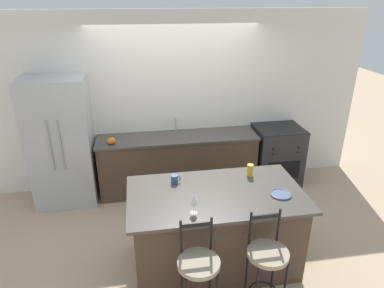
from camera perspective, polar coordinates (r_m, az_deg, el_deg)
ground_plane at (r=5.32m, az=-1.77°, el=-9.10°), size 18.00×18.00×0.00m
wall_back at (r=5.34m, az=-2.90°, el=7.01°), size 6.00×0.07×2.70m
back_counter at (r=5.40m, az=-2.34°, el=-3.05°), size 2.44×0.63×0.90m
sink_faucet at (r=5.33m, az=-2.69°, el=3.50°), size 0.02×0.13×0.22m
kitchen_island at (r=3.95m, az=3.86°, el=-13.90°), size 1.88×1.05×0.94m
refrigerator at (r=5.23m, az=-20.92°, el=0.27°), size 0.85×0.69×1.88m
oven_range at (r=5.75m, az=13.87°, el=-1.77°), size 0.73×0.66×0.95m
bar_stool_near at (r=3.27m, az=1.09°, el=-20.61°), size 0.38×0.38×1.08m
bar_stool_far at (r=3.43m, az=12.33°, el=-18.74°), size 0.38×0.38×1.08m
dinner_plate at (r=3.75m, az=14.60°, el=-8.12°), size 0.22×0.22×0.02m
wine_glass at (r=3.28m, az=0.28°, el=-9.26°), size 0.07×0.07×0.21m
coffee_mug at (r=3.84m, az=-2.91°, el=-5.85°), size 0.11×0.08×0.09m
tumbler_cup at (r=4.02m, az=9.66°, el=-4.35°), size 0.07×0.07×0.15m
pumpkin_decoration at (r=5.04m, az=-13.29°, el=0.54°), size 0.13×0.13×0.12m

